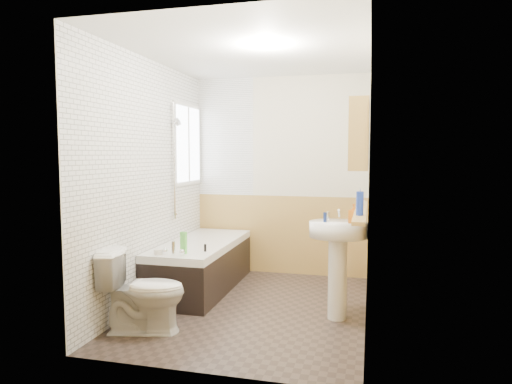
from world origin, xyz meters
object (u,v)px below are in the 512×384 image
Objects in this scene: medicine_cabinet at (359,135)px; pine_shelf at (361,211)px; bathtub at (201,264)px; sink at (338,250)px; toilet at (143,291)px.

pine_shelf is at bearing -76.31° from medicine_cabinet.
bathtub is at bearing 161.96° from medicine_cabinet.
medicine_cabinet is (0.17, 0.02, 1.05)m from sink.
toilet is 0.70× the size of sink.
pine_shelf is 2.21× the size of medicine_cabinet.
bathtub is at bearing -13.31° from toilet.
bathtub is 1.12× the size of pine_shelf.
medicine_cabinet is at bearing -79.45° from toilet.
pine_shelf reaches higher than sink.
sink is at bearing 154.05° from pine_shelf.
bathtub is at bearing 158.93° from pine_shelf.
sink is (1.60, 0.72, 0.30)m from toilet.
sink is at bearing -174.30° from medicine_cabinet.
bathtub is 1.31m from toilet.
pine_shelf is at bearing -21.07° from bathtub.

